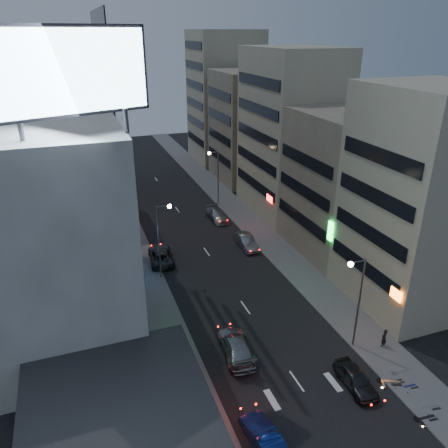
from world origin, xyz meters
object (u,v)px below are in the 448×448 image
road_car_silver (236,346)px  scooter_silver_a (438,398)px  parked_car_right_near (356,379)px  parked_car_right_far (217,215)px  person (384,338)px  parked_car_right_mid (246,241)px  scooter_blue (416,378)px  scooter_black_b (402,373)px  parked_car_left (161,255)px  scooter_silver_b (401,374)px  road_car_blue (264,438)px  scooter_black_a (435,408)px

road_car_silver → scooter_silver_a: (11.25, -9.60, -0.14)m
parked_car_right_near → parked_car_right_far: 32.47m
person → parked_car_right_mid: bearing=-98.6°
scooter_blue → scooter_black_b: size_ratio=1.03×
scooter_silver_a → parked_car_left: bearing=35.1°
person → scooter_blue: 4.29m
person → parked_car_right_far: bearing=-100.5°
scooter_silver_a → scooter_black_b: (-0.68, 2.81, -0.05)m
scooter_silver_a → scooter_silver_b: size_ratio=0.87×
person → scooter_black_b: size_ratio=1.01×
parked_car_right_near → scooter_silver_b: parked_car_right_near is taller
person → scooter_silver_b: 3.92m
parked_car_right_near → road_car_silver: road_car_silver is taller
road_car_blue → road_car_silver: size_ratio=0.80×
scooter_silver_b → road_car_blue: bearing=122.0°
parked_car_right_near → person: 5.56m
road_car_silver → scooter_black_a: (10.36, -10.22, -0.12)m
parked_car_left → scooter_black_a: 30.23m
parked_car_right_mid → scooter_blue: bearing=-81.5°
scooter_blue → scooter_black_b: scooter_blue is taller
parked_car_right_far → scooter_black_a: parked_car_right_far is taller
parked_car_left → scooter_silver_a: size_ratio=3.07×
scooter_black_a → parked_car_right_mid: bearing=9.6°
scooter_black_a → scooter_black_b: (0.21, 3.43, -0.07)m
road_car_silver → parked_car_right_far: bearing=-99.1°
parked_car_right_far → person: 29.87m
scooter_silver_b → person: bearing=4.3°
parked_car_right_mid → scooter_black_b: parked_car_right_mid is taller
parked_car_right_near → road_car_silver: (-6.93, 6.20, 0.09)m
scooter_silver_b → parked_car_right_far: bearing=29.4°
person → scooter_silver_b: size_ratio=0.80×
scooter_silver_a → parked_car_right_near: bearing=59.9°
scooter_black_a → scooter_black_b: scooter_black_a is taller
parked_car_left → scooter_black_b: size_ratio=3.36×
parked_car_right_near → road_car_silver: 9.30m
parked_car_right_mid → scooter_silver_a: (3.24, -26.85, -0.10)m
parked_car_left → road_car_blue: bearing=97.2°
parked_car_right_far → person: (4.22, -29.57, 0.21)m
parked_car_left → road_car_blue: 25.76m
scooter_black_a → scooter_blue: size_ratio=1.10×
scooter_silver_a → scooter_blue: size_ratio=1.06×
scooter_black_b → road_car_blue: bearing=97.5°
parked_car_right_near → person: person is taller
road_car_blue → road_car_silver: (1.44, 8.53, 0.08)m
parked_car_right_mid → scooter_black_a: 27.57m
person → scooter_blue: size_ratio=0.98×
scooter_silver_a → parked_car_right_far: bearing=14.3°
road_car_silver → scooter_black_b: road_car_silver is taller
road_car_silver → scooter_black_b: 12.56m
road_car_blue → scooter_silver_a: bearing=170.8°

